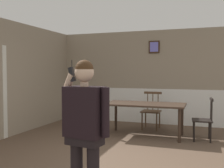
{
  "coord_description": "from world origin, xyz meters",
  "views": [
    {
      "loc": [
        1.38,
        -4.13,
        1.51
      ],
      "look_at": [
        0.07,
        -0.44,
        1.33
      ],
      "focal_mm": 42.72,
      "sensor_mm": 36.0,
      "label": 1
    }
  ],
  "objects_px": {
    "dining_table": "(145,107)",
    "chair_at_table_head": "(93,113)",
    "chair_near_window": "(151,110)",
    "chair_by_doorway": "(204,120)",
    "person_figure": "(85,123)"
  },
  "relations": [
    {
      "from": "chair_at_table_head",
      "to": "chair_near_window",
      "type": "bearing_deg",
      "value": 122.7
    },
    {
      "from": "chair_near_window",
      "to": "chair_at_table_head",
      "type": "distance_m",
      "value": 1.56
    },
    {
      "from": "dining_table",
      "to": "chair_by_doorway",
      "type": "distance_m",
      "value": 1.33
    },
    {
      "from": "dining_table",
      "to": "person_figure",
      "type": "height_order",
      "value": "person_figure"
    },
    {
      "from": "dining_table",
      "to": "chair_at_table_head",
      "type": "distance_m",
      "value": 1.33
    },
    {
      "from": "dining_table",
      "to": "chair_by_doorway",
      "type": "relative_size",
      "value": 1.99
    },
    {
      "from": "dining_table",
      "to": "chair_at_table_head",
      "type": "xyz_separation_m",
      "value": [
        -1.32,
        -0.02,
        -0.21
      ]
    },
    {
      "from": "chair_at_table_head",
      "to": "chair_by_doorway",
      "type": "bearing_deg",
      "value": 90.18
    },
    {
      "from": "chair_near_window",
      "to": "chair_by_doorway",
      "type": "distance_m",
      "value": 1.56
    },
    {
      "from": "dining_table",
      "to": "person_figure",
      "type": "distance_m",
      "value": 3.45
    },
    {
      "from": "dining_table",
      "to": "chair_near_window",
      "type": "xyz_separation_m",
      "value": [
        -0.01,
        0.84,
        -0.2
      ]
    },
    {
      "from": "chair_near_window",
      "to": "chair_by_doorway",
      "type": "bearing_deg",
      "value": 149.43
    },
    {
      "from": "chair_near_window",
      "to": "chair_at_table_head",
      "type": "xyz_separation_m",
      "value": [
        -1.31,
        -0.86,
        -0.01
      ]
    },
    {
      "from": "chair_by_doorway",
      "to": "chair_at_table_head",
      "type": "relative_size",
      "value": 0.92
    },
    {
      "from": "dining_table",
      "to": "chair_at_table_head",
      "type": "relative_size",
      "value": 1.83
    }
  ]
}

